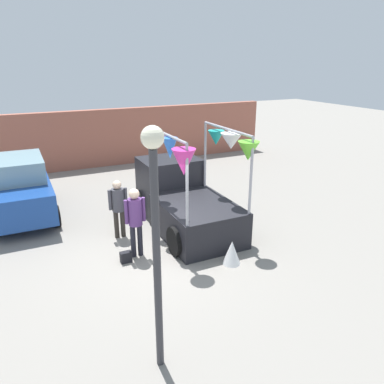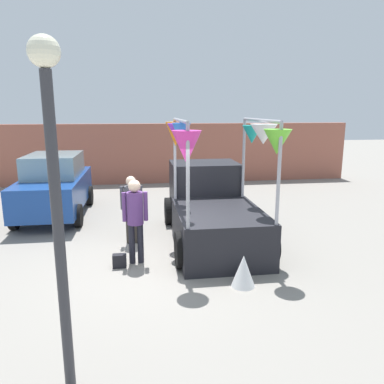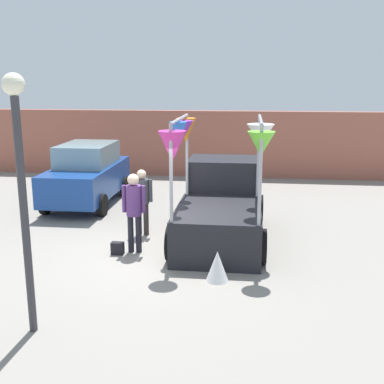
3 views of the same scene
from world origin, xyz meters
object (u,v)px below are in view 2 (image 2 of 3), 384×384
object	(u,v)px
person_customer	(135,213)
vendor_truck	(211,204)
person_vendor	(132,203)
handbag	(120,261)
parked_car	(55,185)
street_lamp	(54,174)
folded_kite_bundle_white	(243,271)

from	to	relation	value
person_customer	vendor_truck	bearing A→B (deg)	35.41
person_vendor	handbag	bearing A→B (deg)	-99.96
vendor_truck	parked_car	distance (m)	5.09
handbag	street_lamp	xyz separation A→B (m)	(-0.41, -3.40, 2.41)
parked_car	handbag	xyz separation A→B (m)	(2.10, -4.24, -0.80)
parked_car	handbag	bearing A→B (deg)	-63.62
parked_car	vendor_truck	bearing A→B (deg)	-32.32
person_customer	handbag	world-z (taller)	person_customer
person_vendor	handbag	world-z (taller)	person_vendor
handbag	parked_car	bearing A→B (deg)	116.38
person_vendor	handbag	xyz separation A→B (m)	(-0.25, -1.44, -0.86)
parked_car	folded_kite_bundle_white	distance (m)	7.01
vendor_truck	person_vendor	size ratio (longest dim) A/B	2.51
person_customer	person_vendor	distance (m)	1.25
street_lamp	person_customer	bearing A→B (deg)	78.05
vendor_truck	person_customer	world-z (taller)	vendor_truck
handbag	folded_kite_bundle_white	world-z (taller)	folded_kite_bundle_white
person_customer	handbag	size ratio (longest dim) A/B	6.42
person_customer	street_lamp	bearing A→B (deg)	-101.95
parked_car	folded_kite_bundle_white	bearing A→B (deg)	-50.87
folded_kite_bundle_white	parked_car	bearing A→B (deg)	129.13
person_customer	street_lamp	size ratio (longest dim) A/B	0.46
parked_car	handbag	distance (m)	4.80
parked_car	person_vendor	bearing A→B (deg)	-49.87
vendor_truck	parked_car	world-z (taller)	vendor_truck
parked_car	person_vendor	size ratio (longest dim) A/B	2.41
street_lamp	folded_kite_bundle_white	distance (m)	4.17
street_lamp	person_vendor	bearing A→B (deg)	82.18
handbag	vendor_truck	bearing A→B (deg)	34.55
street_lamp	parked_car	bearing A→B (deg)	102.48
person_customer	parked_car	bearing A→B (deg)	121.26
person_customer	handbag	distance (m)	1.04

